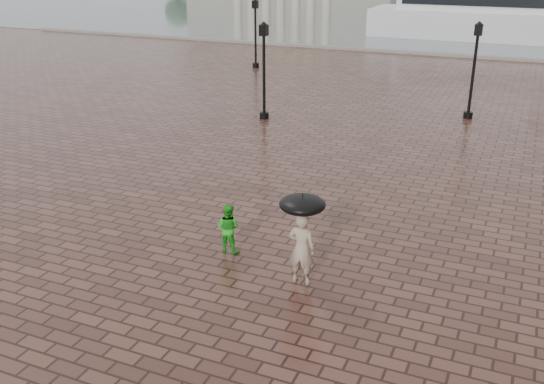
# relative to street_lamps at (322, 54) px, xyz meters

# --- Properties ---
(ground) EXTENTS (300.00, 300.00, 0.00)m
(ground) POSITION_rel_street_lamps_xyz_m (5.00, -15.33, -2.33)
(ground) COLOR #3C221B
(ground) RESTS_ON ground
(quay_edge) EXTENTS (80.00, 0.60, 0.30)m
(quay_edge) POSITION_rel_street_lamps_xyz_m (5.00, 16.67, -2.33)
(quay_edge) COLOR slate
(quay_edge) RESTS_ON ground
(street_lamps) EXTENTS (15.44, 12.44, 4.40)m
(street_lamps) POSITION_rel_street_lamps_xyz_m (0.00, 0.00, 0.00)
(street_lamps) COLOR black
(street_lamps) RESTS_ON ground
(adult_pedestrian) EXTENTS (0.68, 0.45, 1.85)m
(adult_pedestrian) POSITION_rel_street_lamps_xyz_m (6.12, -19.03, -1.40)
(adult_pedestrian) COLOR tan
(adult_pedestrian) RESTS_ON ground
(child_pedestrian) EXTENTS (0.67, 0.53, 1.37)m
(child_pedestrian) POSITION_rel_street_lamps_xyz_m (3.72, -18.25, -1.64)
(child_pedestrian) COLOR green
(child_pedestrian) RESTS_ON ground
(ferry_near) EXTENTS (25.44, 6.28, 8.33)m
(ferry_near) POSITION_rel_street_lamps_xyz_m (8.54, 27.82, 0.18)
(ferry_near) COLOR silver
(ferry_near) RESTS_ON ground
(umbrella) EXTENTS (1.10, 1.10, 1.18)m
(umbrella) POSITION_rel_street_lamps_xyz_m (6.12, -19.03, -0.24)
(umbrella) COLOR black
(umbrella) RESTS_ON ground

